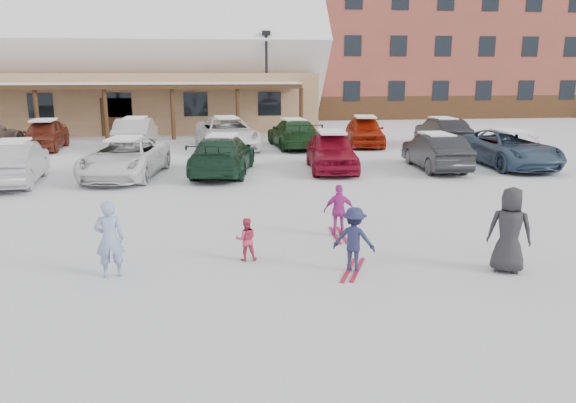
{
  "coord_description": "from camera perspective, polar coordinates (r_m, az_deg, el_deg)",
  "views": [
    {
      "loc": [
        -1.25,
        -11.1,
        3.92
      ],
      "look_at": [
        0.3,
        1.0,
        1.0
      ],
      "focal_mm": 35.0,
      "sensor_mm": 36.0,
      "label": 1
    }
  ],
  "objects": [
    {
      "name": "parked_car_4",
      "position": [
        21.99,
        4.43,
        5.13
      ],
      "size": [
        2.14,
        4.56,
        1.51
      ],
      "primitive_type": "imported",
      "rotation": [
        0.0,
        0.0,
        -0.08
      ],
      "color": "maroon",
      "rests_on": "ground"
    },
    {
      "name": "ground",
      "position": [
        11.84,
        -0.83,
        -5.88
      ],
      "size": [
        160.0,
        160.0,
        0.0
      ],
      "primitive_type": "plane",
      "color": "silver",
      "rests_on": "ground"
    },
    {
      "name": "adult_skier",
      "position": [
        11.18,
        -17.67,
        -3.66
      ],
      "size": [
        0.58,
        0.42,
        1.5
      ],
      "primitive_type": "imported",
      "rotation": [
        0.0,
        0.0,
        3.26
      ],
      "color": "#8599C5",
      "rests_on": "ground"
    },
    {
      "name": "toddler_red",
      "position": [
        11.67,
        -4.28,
        -3.85
      ],
      "size": [
        0.45,
        0.35,
        0.91
      ],
      "primitive_type": "imported",
      "rotation": [
        0.0,
        0.0,
        3.16
      ],
      "color": "#C73359",
      "rests_on": "ground"
    },
    {
      "name": "parked_car_10",
      "position": [
        27.87,
        -6.24,
        6.91
      ],
      "size": [
        3.43,
        5.97,
        1.57
      ],
      "primitive_type": "imported",
      "rotation": [
        0.0,
        0.0,
        0.15
      ],
      "color": "white",
      "rests_on": "ground"
    },
    {
      "name": "child_navy",
      "position": [
        11.07,
        6.71,
        -3.84
      ],
      "size": [
        0.96,
        0.77,
        1.29
      ],
      "primitive_type": "imported",
      "rotation": [
        0.0,
        0.0,
        2.73
      ],
      "color": "#1F2245",
      "rests_on": "ground"
    },
    {
      "name": "day_lodge",
      "position": [
        39.82,
        -19.02,
        12.77
      ],
      "size": [
        29.12,
        12.5,
        10.38
      ],
      "color": "tan",
      "rests_on": "ground"
    },
    {
      "name": "skis_child_magenta",
      "position": [
        13.49,
        5.16,
        -3.42
      ],
      "size": [
        0.25,
        1.41,
        0.03
      ],
      "primitive_type": "cube",
      "rotation": [
        0.0,
        0.0,
        3.1
      ],
      "color": "maroon",
      "rests_on": "ground"
    },
    {
      "name": "bystander_dark",
      "position": [
        11.71,
        21.59,
        -2.72
      ],
      "size": [
        0.98,
        0.86,
        1.69
      ],
      "primitive_type": "imported",
      "rotation": [
        0.0,
        0.0,
        2.66
      ],
      "color": "#252527",
      "rests_on": "ground"
    },
    {
      "name": "lamp_post",
      "position": [
        34.55,
        -2.19,
        12.62
      ],
      "size": [
        0.5,
        0.25,
        6.05
      ],
      "color": "black",
      "rests_on": "ground"
    },
    {
      "name": "parked_car_12",
      "position": [
        29.25,
        7.8,
        7.1
      ],
      "size": [
        2.37,
        4.59,
        1.49
      ],
      "primitive_type": "imported",
      "rotation": [
        0.0,
        0.0,
        -0.14
      ],
      "color": "#A8200A",
      "rests_on": "ground"
    },
    {
      "name": "conifer_4",
      "position": [
        67.16,
        25.21,
        14.45
      ],
      "size": [
        5.06,
        5.06,
        11.73
      ],
      "color": "black",
      "rests_on": "ground"
    },
    {
      "name": "parked_car_1",
      "position": [
        21.43,
        -26.06,
        3.56
      ],
      "size": [
        2.07,
        4.66,
        1.49
      ],
      "primitive_type": "imported",
      "rotation": [
        0.0,
        0.0,
        3.26
      ],
      "color": "#A1A0A4",
      "rests_on": "ground"
    },
    {
      "name": "parked_car_3",
      "position": [
        21.3,
        -6.65,
        4.74
      ],
      "size": [
        2.85,
        5.27,
        1.45
      ],
      "primitive_type": "imported",
      "rotation": [
        0.0,
        0.0,
        2.97
      ],
      "color": "#163323",
      "rests_on": "ground"
    },
    {
      "name": "parked_car_13",
      "position": [
        30.03,
        15.4,
        6.83
      ],
      "size": [
        1.53,
        4.32,
        1.42
      ],
      "primitive_type": "imported",
      "rotation": [
        0.0,
        0.0,
        3.13
      ],
      "color": "black",
      "rests_on": "ground"
    },
    {
      "name": "parked_car_8",
      "position": [
        30.02,
        -23.48,
        6.23
      ],
      "size": [
        1.93,
        4.33,
        1.45
      ],
      "primitive_type": "imported",
      "rotation": [
        0.0,
        0.0,
        0.05
      ],
      "color": "maroon",
      "rests_on": "ground"
    },
    {
      "name": "parked_car_5",
      "position": [
        22.86,
        14.77,
        4.91
      ],
      "size": [
        1.6,
        4.3,
        1.4
      ],
      "primitive_type": "imported",
      "rotation": [
        0.0,
        0.0,
        3.11
      ],
      "color": "black",
      "rests_on": "ground"
    },
    {
      "name": "skis_child_navy",
      "position": [
        11.27,
        6.63,
        -6.9
      ],
      "size": [
        0.74,
        1.36,
        0.03
      ],
      "primitive_type": "cube",
      "rotation": [
        0.0,
        0.0,
        2.73
      ],
      "color": "maroon",
      "rests_on": "ground"
    },
    {
      "name": "parked_car_9",
      "position": [
        28.74,
        -15.18,
        6.69
      ],
      "size": [
        1.68,
        4.68,
        1.54
      ],
      "primitive_type": "imported",
      "rotation": [
        0.0,
        0.0,
        3.13
      ],
      "color": "#A7A7AB",
      "rests_on": "ground"
    },
    {
      "name": "parked_car_11",
      "position": [
        28.26,
        0.58,
        6.92
      ],
      "size": [
        2.41,
        5.05,
        1.42
      ],
      "primitive_type": "imported",
      "rotation": [
        0.0,
        0.0,
        3.23
      ],
      "color": "#1A401C",
      "rests_on": "ground"
    },
    {
      "name": "parked_car_6",
      "position": [
        24.52,
        21.54,
        5.03
      ],
      "size": [
        2.52,
        5.27,
        1.45
      ],
      "primitive_type": "imported",
      "rotation": [
        0.0,
        0.0,
        0.02
      ],
      "color": "#364C64",
      "rests_on": "ground"
    },
    {
      "name": "child_magenta",
      "position": [
        13.33,
        5.22,
        -0.92
      ],
      "size": [
        0.74,
        0.33,
        1.25
      ],
      "primitive_type": "imported",
      "rotation": [
        0.0,
        0.0,
        3.1
      ],
      "color": "#BF2A98",
      "rests_on": "ground"
    },
    {
      "name": "conifer_3",
      "position": [
        55.59,
        0.19,
        14.68
      ],
      "size": [
        3.96,
        3.96,
        9.18
      ],
      "color": "black",
      "rests_on": "ground"
    },
    {
      "name": "parked_car_2",
      "position": [
        21.38,
        -16.21,
        4.29
      ],
      "size": [
        3.07,
        5.42,
        1.43
      ],
      "primitive_type": "imported",
      "rotation": [
        0.0,
        0.0,
        -0.14
      ],
      "color": "white",
      "rests_on": "ground"
    },
    {
      "name": "alpine_hotel",
      "position": [
        51.71,
        10.75,
        18.45
      ],
      "size": [
        31.48,
        14.01,
        21.48
      ],
      "color": "brown",
      "rests_on": "ground"
    }
  ]
}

